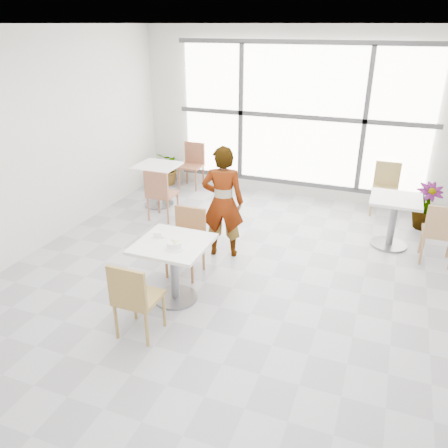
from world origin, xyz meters
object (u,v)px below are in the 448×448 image
(main_table, at_px, (174,260))
(plant_left, at_px, (168,168))
(bg_table_right, at_px, (394,215))
(oatmeal_bowl, at_px, (174,245))
(coffee_cup, at_px, (157,235))
(bg_chair_left_far, at_px, (193,162))
(bg_table_left, at_px, (158,179))
(bg_chair_right_far, at_px, (386,185))
(plant_right, at_px, (427,206))
(bg_chair_left_near, at_px, (160,192))
(chair_far, at_px, (187,237))
(chair_near, at_px, (134,296))
(person, at_px, (223,202))
(bg_chair_right_near, at_px, (440,230))

(main_table, xyz_separation_m, plant_left, (-2.00, 3.66, -0.18))
(bg_table_right, bearing_deg, oatmeal_bowl, -131.58)
(coffee_cup, distance_m, bg_chair_left_far, 3.90)
(bg_table_left, xyz_separation_m, bg_chair_right_far, (3.78, 1.11, 0.01))
(plant_right, bearing_deg, main_table, -130.81)
(bg_chair_left_near, height_order, bg_chair_left_far, same)
(oatmeal_bowl, height_order, bg_table_left, oatmeal_bowl)
(chair_far, relative_size, bg_chair_right_far, 1.00)
(main_table, xyz_separation_m, chair_far, (-0.14, 0.65, -0.02))
(bg_table_left, bearing_deg, chair_near, -64.74)
(chair_far, distance_m, coffee_cup, 0.66)
(chair_far, bearing_deg, plant_left, 121.68)
(plant_right, bearing_deg, bg_table_right, -119.62)
(bg_table_right, xyz_separation_m, bg_chair_right_far, (-0.17, 1.31, 0.01))
(oatmeal_bowl, distance_m, bg_chair_left_near, 2.54)
(coffee_cup, distance_m, plant_right, 4.40)
(person, relative_size, bg_chair_left_far, 1.80)
(oatmeal_bowl, height_order, bg_chair_left_near, bg_chair_left_near)
(main_table, height_order, chair_far, chair_far)
(chair_far, xyz_separation_m, coffee_cup, (-0.09, -0.59, 0.28))
(coffee_cup, xyz_separation_m, person, (0.34, 1.20, 0.00))
(person, relative_size, plant_left, 2.31)
(bg_chair_left_far, height_order, bg_chair_right_far, same)
(oatmeal_bowl, height_order, coffee_cup, oatmeal_bowl)
(coffee_cup, bearing_deg, bg_chair_left_near, 118.24)
(bg_chair_left_near, bearing_deg, bg_chair_right_far, -153.55)
(bg_chair_right_near, xyz_separation_m, plant_left, (-4.90, 1.63, -0.16))
(bg_table_left, distance_m, bg_chair_right_far, 3.94)
(coffee_cup, height_order, bg_chair_right_near, bg_chair_right_near)
(bg_table_right, bearing_deg, bg_chair_left_far, 160.40)
(chair_near, bearing_deg, person, -94.64)
(bg_chair_right_near, relative_size, plant_right, 1.17)
(bg_chair_right_far, bearing_deg, chair_far, -126.78)
(person, height_order, bg_chair_left_near, person)
(oatmeal_bowl, relative_size, bg_chair_left_near, 0.24)
(bg_chair_left_far, distance_m, plant_right, 4.32)
(chair_near, height_order, oatmeal_bowl, chair_near)
(chair_near, height_order, bg_table_right, chair_near)
(bg_table_right, xyz_separation_m, plant_left, (-4.31, 1.27, -0.15))
(oatmeal_bowl, height_order, bg_table_right, oatmeal_bowl)
(bg_table_right, bearing_deg, bg_chair_left_near, -173.84)
(chair_near, relative_size, bg_chair_right_far, 1.00)
(bg_chair_left_near, relative_size, bg_chair_right_far, 1.00)
(coffee_cup, bearing_deg, chair_near, -77.95)
(chair_near, xyz_separation_m, bg_chair_right_far, (2.19, 4.48, 0.00))
(main_table, distance_m, plant_left, 4.17)
(main_table, bearing_deg, bg_chair_right_far, 59.97)
(plant_left, bearing_deg, main_table, -61.41)
(bg_chair_right_near, bearing_deg, coffee_cup, 32.17)
(chair_far, bearing_deg, coffee_cup, -98.85)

